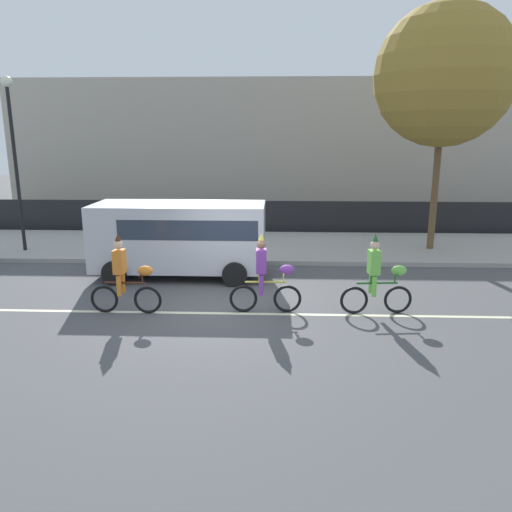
% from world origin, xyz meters
% --- Properties ---
extents(ground_plane, '(80.00, 80.00, 0.00)m').
position_xyz_m(ground_plane, '(0.00, 0.00, 0.00)').
color(ground_plane, '#4C4C4F').
extents(road_centre_line, '(36.00, 0.14, 0.01)m').
position_xyz_m(road_centre_line, '(0.00, -0.50, 0.00)').
color(road_centre_line, beige).
rests_on(road_centre_line, ground).
extents(sidewalk_curb, '(60.00, 5.00, 0.15)m').
position_xyz_m(sidewalk_curb, '(0.00, 6.50, 0.07)').
color(sidewalk_curb, '#9E9B93').
rests_on(sidewalk_curb, ground).
extents(fence_line, '(40.00, 0.08, 1.40)m').
position_xyz_m(fence_line, '(0.00, 9.40, 0.70)').
color(fence_line, black).
rests_on(fence_line, ground).
extents(building_backdrop, '(28.00, 8.00, 6.89)m').
position_xyz_m(building_backdrop, '(1.30, 18.00, 3.44)').
color(building_backdrop, '#B2A899').
rests_on(building_backdrop, ground).
extents(parade_cyclist_orange, '(1.72, 0.50, 1.92)m').
position_xyz_m(parade_cyclist_orange, '(-2.32, -0.55, 0.84)').
color(parade_cyclist_orange, black).
rests_on(parade_cyclist_orange, ground).
extents(parade_cyclist_purple, '(1.72, 0.50, 1.92)m').
position_xyz_m(parade_cyclist_purple, '(0.98, -0.35, 0.84)').
color(parade_cyclist_purple, black).
rests_on(parade_cyclist_purple, ground).
extents(parade_cyclist_lime, '(1.72, 0.50, 1.92)m').
position_xyz_m(parade_cyclist_lime, '(3.60, -0.34, 0.84)').
color(parade_cyclist_lime, black).
rests_on(parade_cyclist_lime, ground).
extents(parked_van_silver, '(5.00, 2.22, 2.18)m').
position_xyz_m(parked_van_silver, '(-1.56, 2.70, 1.28)').
color(parked_van_silver, silver).
rests_on(parked_van_silver, ground).
extents(street_lamp_post, '(0.36, 0.36, 5.86)m').
position_xyz_m(street_lamp_post, '(-7.69, 5.25, 3.99)').
color(street_lamp_post, black).
rests_on(street_lamp_post, sidewalk_curb).
extents(street_tree_near_lamp, '(4.68, 4.68, 8.23)m').
position_xyz_m(street_tree_near_lamp, '(6.75, 6.10, 6.03)').
color(street_tree_near_lamp, brown).
rests_on(street_tree_near_lamp, sidewalk_curb).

